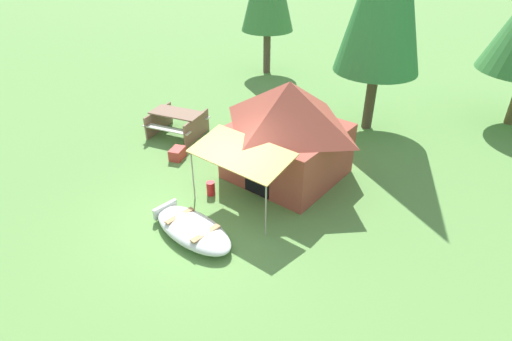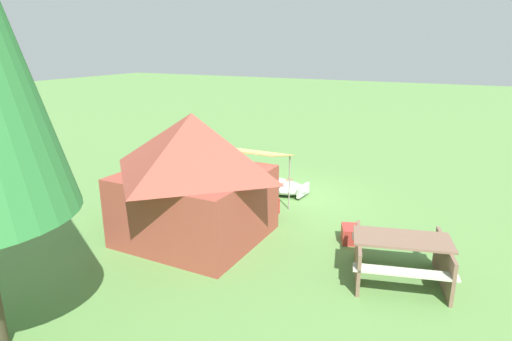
# 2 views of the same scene
# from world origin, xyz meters

# --- Properties ---
(ground_plane) EXTENTS (80.00, 80.00, 0.00)m
(ground_plane) POSITION_xyz_m (0.00, 0.00, 0.00)
(ground_plane) COLOR #5C8A45
(beached_rowboat) EXTENTS (2.34, 1.21, 0.38)m
(beached_rowboat) POSITION_xyz_m (0.29, -0.82, 0.20)
(beached_rowboat) COLOR silver
(beached_rowboat) RESTS_ON ground_plane
(canvas_cabin_tent) EXTENTS (2.96, 3.94, 2.70)m
(canvas_cabin_tent) POSITION_xyz_m (0.44, 2.63, 1.40)
(canvas_cabin_tent) COLOR #9D4335
(canvas_cabin_tent) RESTS_ON ground_plane
(picnic_table) EXTENTS (1.98, 1.86, 0.80)m
(picnic_table) POSITION_xyz_m (-3.76, 2.49, 0.49)
(picnic_table) COLOR #7E5E4B
(picnic_table) RESTS_ON ground_plane
(cooler_box) EXTENTS (0.51, 0.59, 0.33)m
(cooler_box) POSITION_xyz_m (-2.59, 1.38, 0.17)
(cooler_box) COLOR #B0342C
(cooler_box) RESTS_ON ground_plane
(fuel_can) EXTENTS (0.30, 0.30, 0.37)m
(fuel_can) POSITION_xyz_m (-0.52, 0.63, 0.19)
(fuel_can) COLOR red
(fuel_can) RESTS_ON ground_plane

